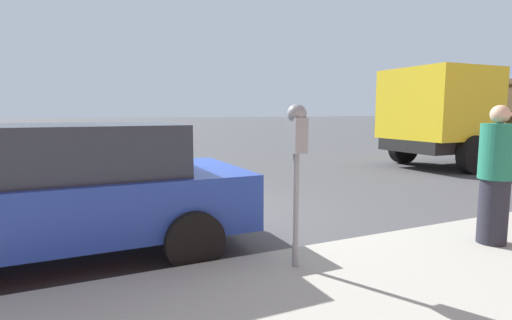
# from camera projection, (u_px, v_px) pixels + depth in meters

# --- Properties ---
(ground_plane) EXTENTS (220.00, 220.00, 0.00)m
(ground_plane) POSITION_uv_depth(u_px,v_px,m) (187.00, 219.00, 6.26)
(ground_plane) COLOR #424244
(parking_meter) EXTENTS (0.21, 0.19, 1.61)m
(parking_meter) POSITION_uv_depth(u_px,v_px,m) (296.00, 143.00, 3.84)
(parking_meter) COLOR gray
(parking_meter) RESTS_ON sidewalk
(car_blue) EXTENTS (2.15, 4.31, 1.53)m
(car_blue) POSITION_uv_depth(u_px,v_px,m) (58.00, 189.00, 4.49)
(car_blue) COLOR navy
(car_blue) RESTS_ON ground_plane
(dump_truck) EXTENTS (2.91, 8.21, 2.90)m
(dump_truck) POSITION_uv_depth(u_px,v_px,m) (501.00, 114.00, 12.88)
(dump_truck) COLOR black
(dump_truck) RESTS_ON ground_plane
(pedestrian) EXTENTS (0.38, 0.38, 1.61)m
(pedestrian) POSITION_uv_depth(u_px,v_px,m) (496.00, 176.00, 4.60)
(pedestrian) COLOR #23232D
(pedestrian) RESTS_ON sidewalk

